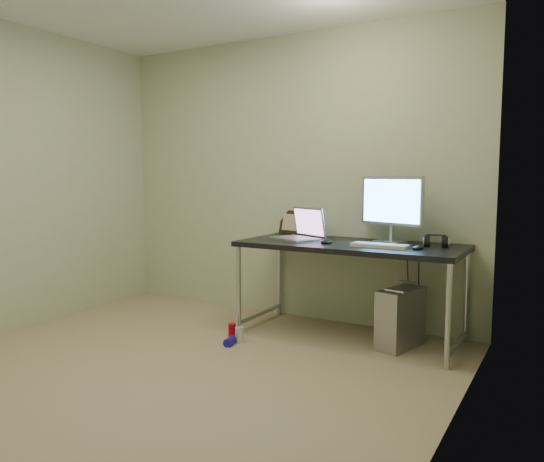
# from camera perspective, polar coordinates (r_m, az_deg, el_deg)

# --- Properties ---
(floor) EXTENTS (3.50, 3.50, 0.00)m
(floor) POSITION_cam_1_polar(r_m,az_deg,el_deg) (3.58, -12.13, -14.98)
(floor) COLOR tan
(floor) RESTS_ON ground
(wall_back) EXTENTS (3.50, 0.02, 2.50)m
(wall_back) POSITION_cam_1_polar(r_m,az_deg,el_deg) (4.78, 1.76, 5.72)
(wall_back) COLOR beige
(wall_back) RESTS_ON ground
(wall_right) EXTENTS (0.02, 3.50, 2.50)m
(wall_right) POSITION_cam_1_polar(r_m,az_deg,el_deg) (2.52, 18.37, 5.17)
(wall_right) COLOR beige
(wall_right) RESTS_ON ground
(desk) EXTENTS (1.72, 0.75, 0.75)m
(desk) POSITION_cam_1_polar(r_m,az_deg,el_deg) (4.17, 8.39, -2.29)
(desk) COLOR black
(desk) RESTS_ON ground
(tower_computer) EXTENTS (0.28, 0.46, 0.47)m
(tower_computer) POSITION_cam_1_polar(r_m,az_deg,el_deg) (4.09, 13.66, -9.07)
(tower_computer) COLOR #A4A4A8
(tower_computer) RESTS_ON ground
(cable_a) EXTENTS (0.01, 0.16, 0.69)m
(cable_a) POSITION_cam_1_polar(r_m,az_deg,el_deg) (4.41, 14.44, -5.62)
(cable_a) COLOR black
(cable_a) RESTS_ON ground
(cable_b) EXTENTS (0.02, 0.11, 0.71)m
(cable_b) POSITION_cam_1_polar(r_m,az_deg,el_deg) (4.37, 15.50, -6.02)
(cable_b) COLOR black
(cable_b) RESTS_ON ground
(can_red) EXTENTS (0.08, 0.08, 0.11)m
(can_red) POSITION_cam_1_polar(r_m,az_deg,el_deg) (4.27, -4.32, -10.61)
(can_red) COLOR #B10417
(can_red) RESTS_ON ground
(can_white) EXTENTS (0.09, 0.09, 0.12)m
(can_white) POSITION_cam_1_polar(r_m,az_deg,el_deg) (4.13, -3.50, -11.10)
(can_white) COLOR silver
(can_white) RESTS_ON ground
(can_blue) EXTENTS (0.08, 0.12, 0.06)m
(can_blue) POSITION_cam_1_polar(r_m,az_deg,el_deg) (4.08, -4.57, -11.73)
(can_blue) COLOR #1815AF
(can_blue) RESTS_ON ground
(laptop) EXTENTS (0.47, 0.44, 0.26)m
(laptop) POSITION_cam_1_polar(r_m,az_deg,el_deg) (4.33, 3.08, -0.14)
(laptop) COLOR #B5B6BC
(laptop) RESTS_ON desk
(monitor) EXTENTS (0.54, 0.22, 0.52)m
(monitor) POSITION_cam_1_polar(r_m,az_deg,el_deg) (4.22, 12.72, 2.85)
(monitor) COLOR #B5B6BC
(monitor) RESTS_ON desk
(keyboard) EXTENTS (0.42, 0.14, 0.03)m
(keyboard) POSITION_cam_1_polar(r_m,az_deg,el_deg) (3.95, 11.51, -1.55)
(keyboard) COLOR silver
(keyboard) RESTS_ON desk
(mouse_right) EXTENTS (0.08, 0.12, 0.04)m
(mouse_right) POSITION_cam_1_polar(r_m,az_deg,el_deg) (3.89, 15.41, -1.66)
(mouse_right) COLOR black
(mouse_right) RESTS_ON desk
(mouse_left) EXTENTS (0.08, 0.12, 0.04)m
(mouse_left) POSITION_cam_1_polar(r_m,az_deg,el_deg) (4.12, 5.86, -1.05)
(mouse_left) COLOR black
(mouse_left) RESTS_ON desk
(headphones) EXTENTS (0.19, 0.11, 0.12)m
(headphones) POSITION_cam_1_polar(r_m,az_deg,el_deg) (4.08, 17.20, -1.20)
(headphones) COLOR black
(headphones) RESTS_ON desk
(picture_frame) EXTENTS (0.27, 0.14, 0.21)m
(picture_frame) POSITION_cam_1_polar(r_m,az_deg,el_deg) (4.75, 2.12, 0.95)
(picture_frame) COLOR black
(picture_frame) RESTS_ON desk
(webcam) EXTENTS (0.05, 0.04, 0.13)m
(webcam) POSITION_cam_1_polar(r_m,az_deg,el_deg) (4.56, 5.54, 0.59)
(webcam) COLOR silver
(webcam) RESTS_ON desk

